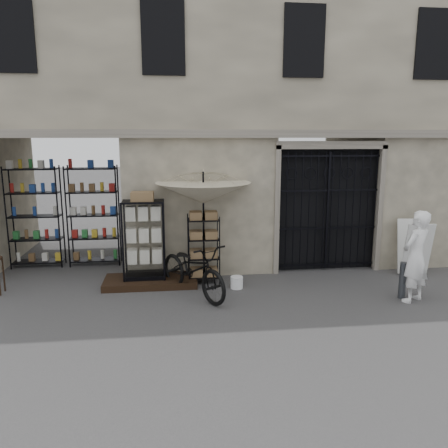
{
  "coord_description": "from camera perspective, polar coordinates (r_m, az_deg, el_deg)",
  "views": [
    {
      "loc": [
        -1.87,
        -7.7,
        3.19
      ],
      "look_at": [
        -0.8,
        1.4,
        1.35
      ],
      "focal_mm": 35.0,
      "sensor_mm": 36.0,
      "label": 1
    }
  ],
  "objects": [
    {
      "name": "shop_recess",
      "position": [
        10.95,
        -20.52,
        1.76
      ],
      "size": [
        3.0,
        1.7,
        3.0
      ],
      "primitive_type": "cube",
      "color": "black",
      "rests_on": "ground"
    },
    {
      "name": "iron_gate",
      "position": [
        10.74,
        13.08,
        2.01
      ],
      "size": [
        2.5,
        0.21,
        3.0
      ],
      "color": "black",
      "rests_on": "ground"
    },
    {
      "name": "display_cabinet",
      "position": [
        9.6,
        -10.38,
        -2.54
      ],
      "size": [
        0.99,
        0.81,
        1.84
      ],
      "rotation": [
        0.0,
        0.0,
        0.4
      ],
      "color": "black",
      "rests_on": "step_platform"
    },
    {
      "name": "easel_sign",
      "position": [
        11.0,
        23.56,
        -2.92
      ],
      "size": [
        0.69,
        0.77,
        1.27
      ],
      "rotation": [
        0.0,
        0.0,
        -0.13
      ],
      "color": "silver",
      "rests_on": "ground"
    },
    {
      "name": "wire_rack",
      "position": [
        9.64,
        -2.69,
        -3.38
      ],
      "size": [
        0.72,
        0.55,
        1.51
      ],
      "rotation": [
        0.0,
        0.0,
        -0.13
      ],
      "color": "black",
      "rests_on": "ground"
    },
    {
      "name": "market_umbrella",
      "position": [
        9.46,
        -2.73,
        4.83
      ],
      "size": [
        2.35,
        2.37,
        2.94
      ],
      "rotation": [
        0.0,
        0.0,
        -0.38
      ],
      "color": "black",
      "rests_on": "ground"
    },
    {
      "name": "shopkeeper",
      "position": [
        9.51,
        23.3,
        -9.21
      ],
      "size": [
        1.49,
        1.9,
        0.43
      ],
      "primitive_type": "imported",
      "rotation": [
        0.0,
        0.0,
        3.68
      ],
      "color": "white",
      "rests_on": "ground"
    },
    {
      "name": "ground",
      "position": [
        8.54,
        6.55,
        -10.66
      ],
      "size": [
        80.0,
        80.0,
        0.0
      ],
      "primitive_type": "plane",
      "color": "black",
      "rests_on": "ground"
    },
    {
      "name": "shop_shelving",
      "position": [
        11.49,
        -20.1,
        0.94
      ],
      "size": [
        2.7,
        0.5,
        2.5
      ],
      "primitive_type": "cube",
      "color": "black",
      "rests_on": "ground"
    },
    {
      "name": "main_building",
      "position": [
        11.92,
        2.48,
        17.67
      ],
      "size": [
        14.0,
        4.0,
        9.0
      ],
      "primitive_type": "cube",
      "color": "#B6AA8F",
      "rests_on": "ground"
    },
    {
      "name": "bicycle",
      "position": [
        9.09,
        -4.02,
        -9.22
      ],
      "size": [
        1.22,
        1.33,
        2.12
      ],
      "primitive_type": "imported",
      "rotation": [
        0.0,
        0.0,
        0.57
      ],
      "color": "black",
      "rests_on": "ground"
    },
    {
      "name": "step_platform",
      "position": [
        9.77,
        -9.54,
        -7.39
      ],
      "size": [
        2.0,
        0.9,
        0.15
      ],
      "primitive_type": "cube",
      "color": "black",
      "rests_on": "ground"
    },
    {
      "name": "steel_bollard",
      "position": [
        9.48,
        22.29,
        -6.82
      ],
      "size": [
        0.14,
        0.14,
        0.74
      ],
      "primitive_type": "cylinder",
      "rotation": [
        0.0,
        0.0,
        0.05
      ],
      "color": "#464B51",
      "rests_on": "ground"
    },
    {
      "name": "white_bucket",
      "position": [
        9.41,
        1.67,
        -7.63
      ],
      "size": [
        0.33,
        0.33,
        0.26
      ],
      "primitive_type": "cylinder",
      "rotation": [
        0.0,
        0.0,
        -0.28
      ],
      "color": "white",
      "rests_on": "ground"
    }
  ]
}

